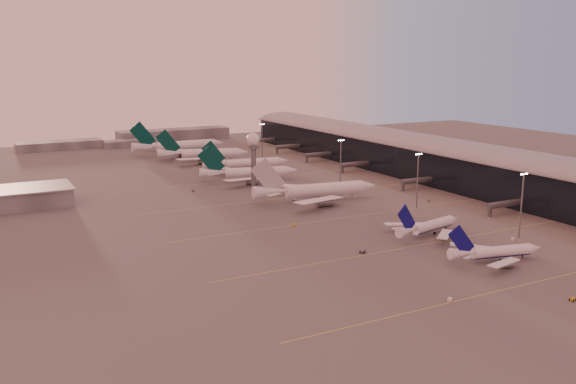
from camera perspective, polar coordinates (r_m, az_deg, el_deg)
name	(u,v)px	position (r m, az deg, el deg)	size (l,w,h in m)	color
ground	(393,261)	(204.05, 9.84, -6.42)	(700.00, 700.00, 0.00)	#535050
taxiway_markings	(369,213)	(264.32, 7.59, -2.00)	(180.00, 185.25, 0.02)	#E0D34F
terminal	(427,158)	(351.31, 12.90, 3.11)	(57.00, 362.00, 23.04)	black
radar_tower	(253,150)	(302.34, -3.27, 3.95)	(6.40, 6.40, 31.10)	#595C61
mast_a	(522,202)	(239.37, 21.03, -0.86)	(3.60, 0.56, 25.00)	#595C61
mast_b	(418,177)	(275.62, 12.04, 1.35)	(3.60, 0.56, 25.00)	#595C61
mast_c	(341,160)	(316.26, 4.95, 2.97)	(3.60, 0.56, 25.00)	#595C61
mast_d	(262,140)	(393.16, -2.44, 4.84)	(3.60, 0.56, 25.00)	#595C61
distant_horizon	(142,138)	(496.21, -13.51, 4.93)	(165.00, 37.50, 9.00)	slate
narrowbody_near	(495,254)	(211.28, 18.83, -5.48)	(34.24, 27.04, 13.56)	white
narrowbody_mid	(429,228)	(235.52, 13.05, -3.28)	(36.00, 28.43, 14.24)	white
widebody_white	(317,193)	(284.60, 2.68, -0.09)	(61.70, 49.08, 21.81)	white
greentail_a	(249,175)	(331.62, -3.62, 1.63)	(53.20, 42.41, 19.76)	white
greentail_b	(247,165)	(361.79, -3.87, 2.51)	(52.64, 42.22, 19.20)	white
greentail_c	(204,156)	(398.95, -7.90, 3.40)	(56.83, 45.16, 21.39)	white
greentail_d	(179,148)	(432.82, -10.13, 4.08)	(66.29, 53.52, 24.07)	white
gsv_truck_a	(450,297)	(175.11, 14.95, -9.48)	(5.89, 4.70, 2.29)	silver
gsv_tug_near	(573,299)	(186.78, 25.09, -9.09)	(2.48, 3.56, 0.94)	gold
gsv_catering_a	(513,235)	(237.65, 20.34, -3.78)	(5.80, 4.27, 4.35)	silver
gsv_tug_mid	(363,252)	(210.77, 6.99, -5.56)	(3.85, 4.41, 1.08)	#5D5F62
gsv_truck_b	(410,214)	(262.07, 11.36, -2.03)	(5.40, 3.63, 2.06)	silver
gsv_truck_c	(295,223)	(242.98, 0.65, -2.91)	(4.45, 5.30, 2.09)	gold
gsv_catering_b	(429,198)	(290.47, 13.04, -0.53)	(4.89, 2.74, 3.81)	#5D5F62
gsv_tug_far	(294,200)	(284.48, 0.59, -0.77)	(2.67, 3.47, 0.87)	silver
gsv_truck_d	(193,190)	(308.29, -8.92, 0.23)	(3.89, 5.58, 2.13)	#5D5F62
gsv_tug_hangar	(278,173)	(352.46, -0.91, 1.79)	(3.30, 2.10, 0.91)	gold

